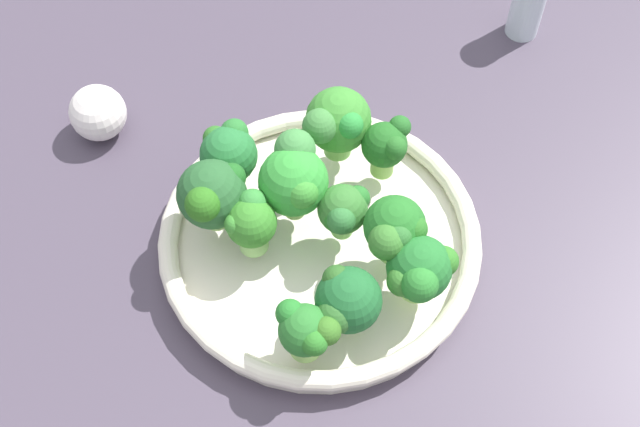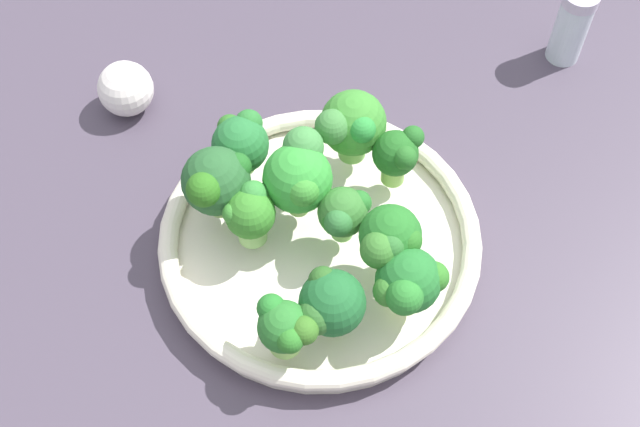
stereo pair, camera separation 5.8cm
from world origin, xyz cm
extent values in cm
cube|color=#463C4B|center=(0.00, 0.00, -1.25)|extent=(130.00, 130.00, 2.50)
cylinder|color=silver|center=(0.96, -2.57, 0.71)|extent=(27.67, 27.67, 1.42)
torus|color=#EEE3CC|center=(0.96, -2.57, 2.29)|extent=(28.82, 28.82, 1.74)
cylinder|color=#91D973|center=(5.62, -11.45, 4.02)|extent=(2.21, 2.21, 1.70)
sphere|color=#246B32|center=(5.62, -11.45, 6.55)|extent=(5.19, 5.19, 5.19)
sphere|color=#276E2D|center=(4.42, -12.75, 7.59)|extent=(2.55, 2.55, 2.55)
sphere|color=#2A6622|center=(6.09, -13.18, 7.21)|extent=(2.30, 2.30, 2.30)
cylinder|color=#9DC963|center=(2.65, 5.98, 3.97)|extent=(2.34, 2.34, 1.61)
sphere|color=#1D5E2B|center=(2.65, 5.98, 6.54)|extent=(5.44, 5.44, 5.44)
sphere|color=#2D6328|center=(4.21, 6.84, 6.85)|extent=(3.10, 3.10, 3.10)
sphere|color=#285820|center=(2.97, 4.49, 7.77)|extent=(2.36, 2.36, 2.36)
cylinder|color=#99C965|center=(2.04, -5.52, 4.51)|extent=(1.91, 1.91, 2.69)
sphere|color=green|center=(2.04, -5.52, 7.82)|extent=(6.05, 6.05, 6.05)
sphere|color=#398D30|center=(2.12, -3.74, 8.68)|extent=(2.94, 2.94, 2.94)
sphere|color=#3D823E|center=(0.90, -7.52, 9.26)|extent=(3.59, 3.59, 3.59)
cylinder|color=#7FB460|center=(6.73, -3.89, 4.31)|extent=(2.56, 2.56, 2.30)
sphere|color=#337C26|center=(6.73, -3.89, 6.89)|extent=(4.38, 4.38, 4.38)
sphere|color=#327E33|center=(6.08, -4.94, 7.93)|extent=(2.50, 2.50, 2.50)
sphere|color=#38852E|center=(8.11, -3.90, 7.57)|extent=(1.89, 1.89, 1.89)
cylinder|color=#85BA50|center=(-7.11, -6.05, 4.42)|extent=(2.15, 2.15, 2.52)
sphere|color=#1F5D1F|center=(-7.11, -6.05, 7.03)|extent=(4.15, 4.15, 4.15)
sphere|color=#226022|center=(-8.81, -6.48, 8.15)|extent=(2.04, 2.04, 2.04)
sphere|color=#236121|center=(-7.37, -4.70, 8.02)|extent=(2.15, 2.15, 2.15)
cylinder|color=#7BB751|center=(-3.58, 2.13, 4.55)|extent=(2.23, 2.23, 2.78)
sphere|color=#236A24|center=(-3.58, 2.13, 7.65)|extent=(5.24, 5.24, 5.24)
sphere|color=#35732A|center=(-2.04, 3.52, 8.43)|extent=(3.12, 3.12, 3.12)
sphere|color=#2A682A|center=(-2.93, 3.60, 8.65)|extent=(2.44, 2.44, 2.44)
sphere|color=#266920|center=(-4.52, 3.33, 8.30)|extent=(2.50, 2.50, 2.50)
cylinder|color=#A2D966|center=(-3.74, 6.06, 4.10)|extent=(2.80, 2.80, 1.88)
sphere|color=#226C2B|center=(-3.74, 6.06, 6.81)|extent=(5.42, 5.42, 5.42)
sphere|color=#327128|center=(-1.80, 6.65, 7.17)|extent=(2.55, 2.55, 2.55)
sphere|color=#2E7323|center=(-5.68, 6.51, 7.10)|extent=(2.58, 2.58, 2.58)
sphere|color=#28772A|center=(-2.66, 7.79, 7.85)|extent=(3.03, 3.03, 3.03)
cylinder|color=#9FC86B|center=(8.70, -7.58, 4.36)|extent=(2.01, 2.01, 2.39)
sphere|color=#25572A|center=(8.70, -7.58, 7.51)|extent=(6.02, 6.02, 6.02)
sphere|color=#2A691B|center=(9.98, -5.94, 9.07)|extent=(3.01, 3.01, 3.01)
sphere|color=#1D5A1E|center=(6.68, -7.85, 8.37)|extent=(2.48, 2.48, 2.48)
cylinder|color=#85CE5F|center=(-0.83, -1.85, 4.19)|extent=(1.92, 1.92, 2.05)
sphere|color=#336E2D|center=(-0.83, -1.85, 6.62)|extent=(4.34, 4.34, 4.34)
sphere|color=#246F22|center=(0.48, -1.00, 6.84)|extent=(2.53, 2.53, 2.53)
sphere|color=#246826|center=(-2.31, -2.05, 7.02)|extent=(2.24, 2.24, 2.24)
sphere|color=#2E6C32|center=(0.06, -0.54, 7.34)|extent=(2.46, 2.46, 2.46)
cylinder|color=#7CBC57|center=(-4.47, -9.89, 4.46)|extent=(2.58, 2.58, 2.58)
sphere|color=#38832E|center=(-4.47, -9.89, 7.69)|extent=(5.99, 5.99, 5.99)
sphere|color=#3B7B38|center=(-2.22, -9.02, 9.03)|extent=(3.16, 3.16, 3.16)
sphere|color=#298734|center=(-4.56, -8.00, 9.05)|extent=(2.49, 2.49, 2.49)
cylinder|color=#92C563|center=(6.90, 6.80, 4.15)|extent=(2.68, 2.68, 1.98)
sphere|color=#29702A|center=(6.90, 6.80, 6.52)|extent=(4.23, 4.23, 4.23)
sphere|color=#2A7224|center=(6.82, 8.32, 7.24)|extent=(2.19, 2.19, 2.19)
sphere|color=#237227|center=(7.47, 5.36, 7.36)|extent=(2.32, 2.32, 2.32)
sphere|color=#356B21|center=(5.59, 7.95, 7.35)|extent=(2.32, 2.32, 2.32)
sphere|color=white|center=(14.29, -24.57, 2.79)|extent=(5.57, 5.57, 5.57)
cylinder|color=silver|center=(-30.95, -17.70, 3.71)|extent=(3.50, 3.50, 7.42)
camera|label=1|loc=(17.99, 32.00, 66.11)|focal=47.02mm
camera|label=2|loc=(12.62, 34.16, 66.11)|focal=47.02mm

